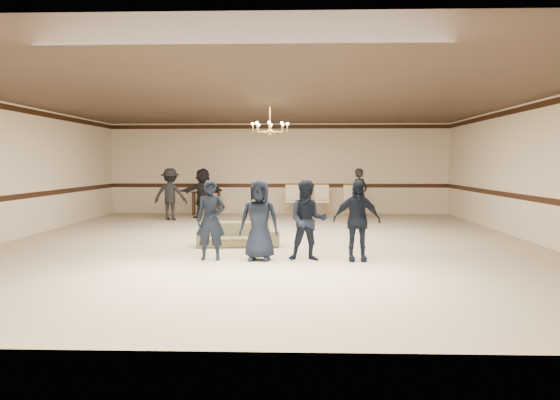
{
  "coord_description": "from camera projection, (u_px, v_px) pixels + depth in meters",
  "views": [
    {
      "loc": [
        0.67,
        -11.98,
        1.81
      ],
      "look_at": [
        0.29,
        -0.5,
        1.01
      ],
      "focal_mm": 34.23,
      "sensor_mm": 36.0,
      "label": 1
    }
  ],
  "objects": [
    {
      "name": "room",
      "position": [
        268.0,
        172.0,
        11.98
      ],
      "size": [
        12.01,
        14.01,
        3.21
      ],
      "color": "tan",
      "rests_on": "ground"
    },
    {
      "name": "chair_rail",
      "position": [
        279.0,
        186.0,
        18.99
      ],
      "size": [
        12.0,
        0.02,
        0.14
      ],
      "primitive_type": "cube",
      "color": "black",
      "rests_on": "wall_back"
    },
    {
      "name": "crown_molding",
      "position": [
        279.0,
        127.0,
        18.84
      ],
      "size": [
        12.0,
        0.02,
        0.14
      ],
      "primitive_type": "cube",
      "color": "black",
      "rests_on": "wall_back"
    },
    {
      "name": "chandelier",
      "position": [
        270.0,
        119.0,
        12.89
      ],
      "size": [
        0.94,
        0.94,
        0.89
      ],
      "primitive_type": null,
      "color": "gold",
      "rests_on": "ceiling"
    },
    {
      "name": "boy_a",
      "position": [
        211.0,
        220.0,
        9.9
      ],
      "size": [
        0.55,
        0.37,
        1.49
      ],
      "primitive_type": "imported",
      "rotation": [
        0.0,
        0.0,
        0.02
      ],
      "color": "black",
      "rests_on": "floor"
    },
    {
      "name": "boy_b",
      "position": [
        259.0,
        220.0,
        9.87
      ],
      "size": [
        0.76,
        0.53,
        1.49
      ],
      "primitive_type": "imported",
      "rotation": [
        0.0,
        0.0,
        -0.08
      ],
      "color": "black",
      "rests_on": "floor"
    },
    {
      "name": "boy_c",
      "position": [
        308.0,
        220.0,
        9.84
      ],
      "size": [
        0.73,
        0.57,
        1.49
      ],
      "primitive_type": "imported",
      "rotation": [
        0.0,
        0.0,
        -0.01
      ],
      "color": "black",
      "rests_on": "floor"
    },
    {
      "name": "boy_d",
      "position": [
        357.0,
        221.0,
        9.82
      ],
      "size": [
        0.88,
        0.37,
        1.49
      ],
      "primitive_type": "imported",
      "rotation": [
        0.0,
        0.0,
        0.01
      ],
      "color": "black",
      "rests_on": "floor"
    },
    {
      "name": "settee",
      "position": [
        238.0,
        234.0,
        11.58
      ],
      "size": [
        1.81,
        0.83,
        0.51
      ],
      "primitive_type": "imported",
      "rotation": [
        0.0,
        0.0,
        0.08
      ],
      "color": "#77754F",
      "rests_on": "floor"
    },
    {
      "name": "adult_left",
      "position": [
        170.0,
        194.0,
        16.81
      ],
      "size": [
        1.11,
        0.7,
        1.63
      ],
      "primitive_type": "imported",
      "rotation": [
        0.0,
        0.0,
        3.05
      ],
      "color": "black",
      "rests_on": "floor"
    },
    {
      "name": "adult_mid",
      "position": [
        203.0,
        193.0,
        17.48
      ],
      "size": [
        1.54,
        1.22,
        1.63
      ],
      "primitive_type": "imported",
      "rotation": [
        0.0,
        0.0,
        3.71
      ],
      "color": "black",
      "rests_on": "floor"
    },
    {
      "name": "adult_right",
      "position": [
        360.0,
        194.0,
        16.91
      ],
      "size": [
        0.7,
        0.69,
        1.63
      ],
      "primitive_type": "imported",
      "rotation": [
        0.0,
        0.0,
        0.75
      ],
      "color": "black",
      "rests_on": "floor"
    },
    {
      "name": "banquet_chair_left",
      "position": [
        293.0,
        201.0,
        18.19
      ],
      "size": [
        0.51,
        0.51,
        1.03
      ],
      "primitive_type": null,
      "rotation": [
        0.0,
        0.0,
        -0.02
      ],
      "color": "beige",
      "rests_on": "floor"
    },
    {
      "name": "banquet_chair_mid",
      "position": [
        322.0,
        201.0,
        18.16
      ],
      "size": [
        0.5,
        0.5,
        1.03
      ],
      "primitive_type": null,
      "rotation": [
        0.0,
        0.0,
        -0.01
      ],
      "color": "beige",
      "rests_on": "floor"
    },
    {
      "name": "banquet_chair_right",
      "position": [
        351.0,
        201.0,
        18.13
      ],
      "size": [
        0.51,
        0.51,
        1.03
      ],
      "primitive_type": null,
      "rotation": [
        0.0,
        0.0,
        -0.02
      ],
      "color": "beige",
      "rests_on": "floor"
    },
    {
      "name": "console_table",
      "position": [
        206.0,
        203.0,
        18.5
      ],
      "size": [
        1.0,
        0.46,
        0.82
      ],
      "primitive_type": "cube",
      "rotation": [
        0.0,
        0.0,
        0.05
      ],
      "color": "#351E11",
      "rests_on": "floor"
    }
  ]
}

